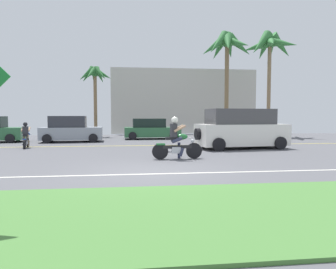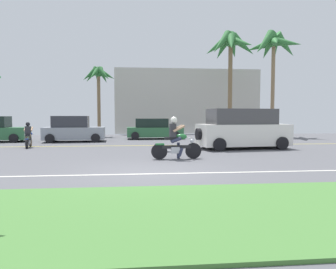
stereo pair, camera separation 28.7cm
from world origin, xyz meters
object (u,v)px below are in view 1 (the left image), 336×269
Objects in this scene: motorcyclist at (177,141)px; suv_nearby at (241,129)px; palm_tree_1 at (95,78)px; palm_tree_0 at (226,48)px; palm_tree_2 at (269,48)px; parked_car_2 at (151,129)px; motorcyclist_distant at (26,137)px; parked_car_1 at (71,130)px.

suv_nearby is (3.86, 3.47, 0.28)m from motorcyclist.
palm_tree_1 is (-8.52, 10.26, 3.77)m from suv_nearby.
palm_tree_0 is 1.02× the size of palm_tree_2.
parked_car_2 is 2.51× the size of motorcyclist_distant.
palm_tree_0 is (6.40, 2.67, 6.54)m from parked_car_2.
palm_tree_2 reaches higher than parked_car_1.
palm_tree_2 reaches higher than parked_car_2.
palm_tree_2 is at bearing 13.80° from parked_car_1.
palm_tree_0 is at bearing 165.44° from palm_tree_2.
palm_tree_2 is at bearing -6.19° from palm_tree_1.
parked_car_1 is 0.69× the size of palm_tree_1.
palm_tree_1 is at bearing 73.44° from motorcyclist_distant.
palm_tree_1 is (-4.34, 3.34, 4.06)m from parked_car_2.
palm_tree_0 reaches higher than palm_tree_1.
motorcyclist_distant is (-1.62, -3.50, -0.20)m from parked_car_1.
palm_tree_0 reaches higher than parked_car_2.
palm_tree_0 is at bearing 21.23° from parked_car_1.
suv_nearby is 3.03× the size of motorcyclist_distant.
motorcyclist is 15.06m from palm_tree_1.
suv_nearby is at bearing -28.01° from parked_car_1.
motorcyclist_distant is (-7.25, 5.02, -0.13)m from motorcyclist.
parked_car_1 is 0.46× the size of palm_tree_0.
suv_nearby reaches higher than parked_car_1.
palm_tree_2 reaches higher than motorcyclist.
motorcyclist_distant is (-11.11, 1.55, -0.41)m from suv_nearby.
palm_tree_0 is 1.51× the size of palm_tree_1.
suv_nearby is 8.09m from parked_car_2.
motorcyclist is 10.40m from parked_car_2.
parked_car_2 is at bearing 121.10° from suv_nearby.
palm_tree_2 reaches higher than palm_tree_1.
palm_tree_2 reaches higher than suv_nearby.
parked_car_2 is 11.81m from palm_tree_2.
parked_car_1 is at bearing -160.55° from parked_car_2.
suv_nearby is 13.86m from palm_tree_1.
palm_tree_1 is 3.56× the size of motorcyclist_distant.
suv_nearby is 12.05m from palm_tree_2.
palm_tree_2 is at bearing 52.44° from motorcyclist.
palm_tree_1 is (-4.66, 13.73, 4.06)m from motorcyclist.
parked_car_2 is at bearing 91.76° from motorcyclist.
parked_car_1 is at bearing -158.77° from palm_tree_0.
palm_tree_1 reaches higher than parked_car_2.
palm_tree_0 is (11.71, 4.55, 6.46)m from parked_car_1.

